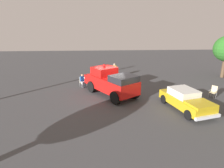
{
  "coord_description": "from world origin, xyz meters",
  "views": [
    {
      "loc": [
        -16.31,
        0.81,
        5.94
      ],
      "look_at": [
        -0.53,
        -0.19,
        1.02
      ],
      "focal_mm": 30.7,
      "sensor_mm": 36.0,
      "label": 1
    }
  ],
  "objects_px": {
    "lawn_chair_by_car": "(214,91)",
    "classic_hot_rod": "(186,100)",
    "vintage_fire_truck": "(110,81)",
    "spectator_standing": "(114,70)",
    "spectator_seated": "(83,80)",
    "lawn_chair_near_truck": "(82,81)"
  },
  "relations": [
    {
      "from": "lawn_chair_by_car",
      "to": "spectator_seated",
      "type": "bearing_deg",
      "value": 72.33
    },
    {
      "from": "vintage_fire_truck",
      "to": "spectator_standing",
      "type": "bearing_deg",
      "value": -7.88
    },
    {
      "from": "spectator_seated",
      "to": "spectator_standing",
      "type": "relative_size",
      "value": 0.77
    },
    {
      "from": "vintage_fire_truck",
      "to": "spectator_standing",
      "type": "height_order",
      "value": "vintage_fire_truck"
    },
    {
      "from": "classic_hot_rod",
      "to": "spectator_standing",
      "type": "relative_size",
      "value": 2.79
    },
    {
      "from": "lawn_chair_by_car",
      "to": "classic_hot_rod",
      "type": "bearing_deg",
      "value": 122.95
    },
    {
      "from": "spectator_standing",
      "to": "vintage_fire_truck",
      "type": "bearing_deg",
      "value": 172.12
    },
    {
      "from": "vintage_fire_truck",
      "to": "spectator_standing",
      "type": "relative_size",
      "value": 3.68
    },
    {
      "from": "lawn_chair_near_truck",
      "to": "spectator_standing",
      "type": "relative_size",
      "value": 0.61
    },
    {
      "from": "classic_hot_rod",
      "to": "lawn_chair_by_car",
      "type": "xyz_separation_m",
      "value": [
        2.2,
        -3.39,
        -0.16
      ]
    },
    {
      "from": "spectator_standing",
      "to": "lawn_chair_near_truck",
      "type": "bearing_deg",
      "value": 132.73
    },
    {
      "from": "vintage_fire_truck",
      "to": "lawn_chair_near_truck",
      "type": "height_order",
      "value": "vintage_fire_truck"
    },
    {
      "from": "vintage_fire_truck",
      "to": "lawn_chair_near_truck",
      "type": "xyz_separation_m",
      "value": [
        2.41,
        2.68,
        -0.61
      ]
    },
    {
      "from": "classic_hot_rod",
      "to": "spectator_seated",
      "type": "height_order",
      "value": "classic_hot_rod"
    },
    {
      "from": "lawn_chair_near_truck",
      "to": "spectator_seated",
      "type": "relative_size",
      "value": 0.79
    },
    {
      "from": "spectator_seated",
      "to": "spectator_standing",
      "type": "height_order",
      "value": "spectator_standing"
    },
    {
      "from": "lawn_chair_by_car",
      "to": "spectator_seated",
      "type": "relative_size",
      "value": 0.79
    },
    {
      "from": "vintage_fire_truck",
      "to": "lawn_chair_by_car",
      "type": "bearing_deg",
      "value": -98.52
    },
    {
      "from": "vintage_fire_truck",
      "to": "spectator_seated",
      "type": "xyz_separation_m",
      "value": [
        2.3,
        2.61,
        -0.5
      ]
    },
    {
      "from": "vintage_fire_truck",
      "to": "classic_hot_rod",
      "type": "distance_m",
      "value": 6.35
    },
    {
      "from": "vintage_fire_truck",
      "to": "classic_hot_rod",
      "type": "height_order",
      "value": "vintage_fire_truck"
    },
    {
      "from": "vintage_fire_truck",
      "to": "lawn_chair_near_truck",
      "type": "relative_size",
      "value": 6.04
    }
  ]
}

